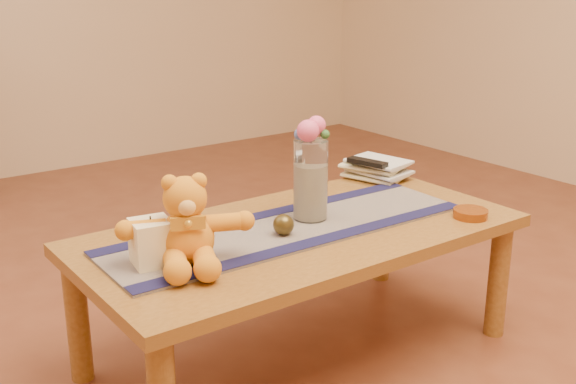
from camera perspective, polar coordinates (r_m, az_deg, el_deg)
floor at (r=2.42m, az=0.98°, el=-12.97°), size 5.50×5.50×0.00m
coffee_table_top at (r=2.24m, az=1.04°, el=-3.44°), size 1.40×0.70×0.04m
table_leg_fr at (r=2.56m, az=16.64°, el=-6.85°), size 0.07×0.07×0.41m
table_leg_bl at (r=2.29m, az=-16.67°, el=-9.85°), size 0.07×0.07×0.41m
table_leg_br at (r=2.91m, az=7.63°, el=-3.23°), size 0.07×0.07×0.41m
persian_runner at (r=2.22m, az=0.10°, el=-2.96°), size 1.21×0.37×0.01m
runner_border_near at (r=2.11m, az=2.39°, el=-3.96°), size 1.20×0.08×0.00m
runner_border_far at (r=2.33m, az=-1.96°, el=-1.82°), size 1.20×0.08×0.00m
teddy_bear at (r=1.94m, az=-8.27°, el=-2.31°), size 0.44×0.40×0.24m
pillar_candle at (r=1.96m, az=-10.97°, el=-4.01°), size 0.12×0.12×0.13m
candle_wick at (r=1.94m, az=-11.08°, el=-2.11°), size 0.00×0.00×0.01m
glass_vase at (r=2.26m, az=1.84°, el=0.98°), size 0.11×0.11×0.26m
potpourri_fill at (r=2.27m, az=1.83°, el=0.04°), size 0.09×0.09×0.18m
rose_left at (r=2.19m, az=1.63°, el=4.97°), size 0.07×0.07×0.07m
rose_right at (r=2.23m, az=2.31°, el=5.43°), size 0.06×0.06×0.06m
blue_flower_back at (r=2.25m, az=1.53°, el=5.09°), size 0.04×0.04×0.04m
blue_flower_side at (r=2.21m, az=0.94°, el=4.69°), size 0.04×0.04×0.04m
leaf_sprig at (r=2.23m, az=3.01°, el=4.69°), size 0.03×0.03×0.03m
bronze_ball at (r=2.14m, az=-0.36°, el=-2.66°), size 0.09×0.09×0.07m
book_bottom at (r=2.71m, az=6.20°, el=0.92°), size 0.22×0.26×0.02m
book_lower at (r=2.71m, az=6.35°, el=1.32°), size 0.20×0.25×0.02m
book_upper at (r=2.70m, az=6.11°, el=1.68°), size 0.23×0.27×0.02m
book_top at (r=2.70m, az=6.33°, el=2.10°), size 0.20×0.25×0.02m
tv_remote at (r=2.68m, az=6.43°, el=2.41°), size 0.08×0.17×0.02m
amber_dish at (r=2.40m, az=14.54°, el=-1.69°), size 0.13×0.13×0.03m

